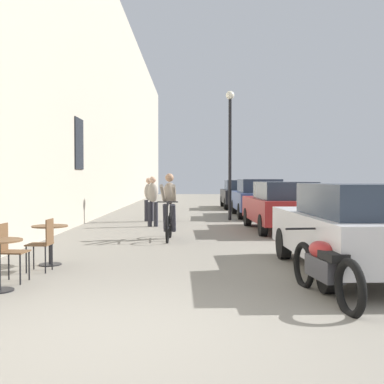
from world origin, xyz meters
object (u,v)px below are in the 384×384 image
(parked_car_nearest, at_px, (352,227))
(parked_car_second, at_px, (281,205))
(pedestrian_near, at_px, (152,198))
(parked_car_third, at_px, (257,197))
(parked_car_fourth, at_px, (239,194))
(cafe_chair_mid_toward_street, at_px, (43,241))
(pedestrian_mid, at_px, (149,197))
(cyclist_on_bicycle, at_px, (169,208))
(parked_motorcycle, at_px, (324,268))
(cafe_chair_near_toward_street, at_px, (9,248))
(street_lamp, at_px, (230,138))
(cafe_table_mid, at_px, (49,236))

(parked_car_nearest, height_order, parked_car_second, parked_car_nearest)
(pedestrian_near, height_order, parked_car_second, pedestrian_near)
(parked_car_nearest, xyz_separation_m, parked_car_third, (0.08, 11.68, 0.03))
(pedestrian_near, xyz_separation_m, parked_car_fourth, (3.82, 9.71, -0.15))
(cafe_chair_mid_toward_street, height_order, pedestrian_mid, pedestrian_mid)
(cyclist_on_bicycle, distance_m, parked_motorcycle, 6.46)
(cafe_chair_mid_toward_street, xyz_separation_m, pedestrian_mid, (0.91, 9.47, 0.39))
(cafe_chair_near_toward_street, xyz_separation_m, cafe_chair_mid_toward_street, (0.26, 0.82, 0.00))
(cafe_chair_near_toward_street, bearing_deg, street_lamp, 68.64)
(parked_car_second, bearing_deg, parked_motorcycle, -96.79)
(cyclist_on_bicycle, distance_m, parked_car_nearest, 5.48)
(cafe_chair_near_toward_street, xyz_separation_m, cafe_table_mid, (0.19, 1.42, 0.00))
(cafe_chair_mid_toward_street, relative_size, parked_car_nearest, 0.21)
(parked_car_fourth, bearing_deg, parked_motorcycle, -92.40)
(cafe_chair_near_toward_street, relative_size, parked_motorcycle, 0.42)
(street_lamp, height_order, parked_motorcycle, street_lamp)
(parked_car_nearest, height_order, parked_car_fourth, parked_car_fourth)
(cafe_table_mid, height_order, parked_motorcycle, parked_motorcycle)
(cafe_table_mid, relative_size, parked_car_second, 0.17)
(cafe_chair_near_toward_street, xyz_separation_m, parked_car_third, (5.47, 12.27, 0.29))
(pedestrian_mid, distance_m, street_lamp, 3.79)
(parked_car_third, bearing_deg, cafe_chair_mid_toward_street, -114.47)
(cafe_chair_near_toward_street, distance_m, street_lamp, 11.85)
(cafe_chair_near_toward_street, bearing_deg, pedestrian_near, 79.92)
(parked_car_fourth, bearing_deg, cafe_chair_near_toward_street, -106.37)
(street_lamp, distance_m, parked_car_nearest, 10.51)
(pedestrian_mid, bearing_deg, cafe_chair_mid_toward_street, -95.48)
(cafe_table_mid, bearing_deg, pedestrian_near, 79.38)
(pedestrian_mid, relative_size, street_lamp, 0.33)
(street_lamp, distance_m, parked_car_second, 4.61)
(cafe_table_mid, bearing_deg, street_lamp, 66.71)
(pedestrian_mid, bearing_deg, street_lamp, 8.99)
(street_lamp, bearing_deg, parked_car_second, -71.90)
(pedestrian_near, relative_size, parked_car_third, 0.38)
(pedestrian_near, relative_size, parked_car_second, 0.39)
(parked_car_third, height_order, parked_car_fourth, parked_car_third)
(parked_car_second, bearing_deg, parked_car_third, 89.72)
(cyclist_on_bicycle, height_order, parked_car_fourth, cyclist_on_bicycle)
(parked_car_third, xyz_separation_m, parked_motorcycle, (-0.98, -13.26, -0.40))
(cafe_table_mid, bearing_deg, pedestrian_mid, 83.67)
(parked_motorcycle, bearing_deg, cafe_table_mid, 150.86)
(parked_car_nearest, bearing_deg, parked_car_second, 89.48)
(cafe_chair_mid_toward_street, height_order, pedestrian_near, pedestrian_near)
(cyclist_on_bicycle, xyz_separation_m, parked_car_nearest, (3.21, -4.44, -0.04))
(parked_car_fourth, height_order, parked_motorcycle, parked_car_fourth)
(cafe_table_mid, xyz_separation_m, parked_car_nearest, (5.20, -0.83, 0.25))
(cafe_chair_near_toward_street, distance_m, cafe_chair_mid_toward_street, 0.86)
(street_lamp, distance_m, parked_car_third, 3.02)
(cafe_chair_near_toward_street, height_order, cafe_chair_mid_toward_street, same)
(cafe_chair_near_toward_street, relative_size, pedestrian_near, 0.54)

